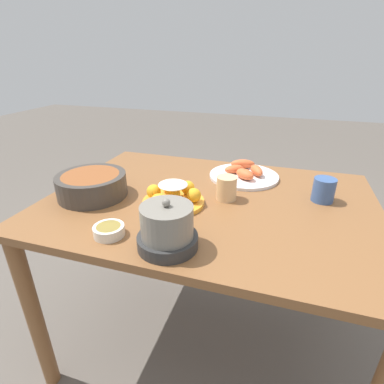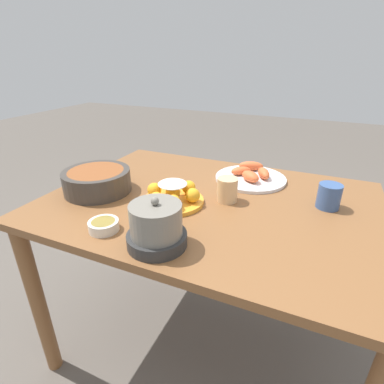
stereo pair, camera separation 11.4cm
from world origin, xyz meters
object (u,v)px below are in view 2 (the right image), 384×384
Objects in this scene: cake_plate at (173,195)px; cup_far at (227,190)px; sauce_bowl at (104,225)px; warming_pot at (156,227)px; serving_bowl at (97,180)px; cup_near at (329,196)px; seafood_platter at (251,176)px; dining_table at (210,223)px.

cake_plate is 2.51× the size of cup_far.
warming_pot is (-0.20, 0.00, 0.04)m from sauce_bowl.
sauce_bowl is at bearing 132.92° from serving_bowl.
cup_far is (0.36, 0.10, 0.00)m from cup_near.
cake_plate is at bearing -72.58° from warming_pot.
serving_bowl is at bearing 34.78° from seafood_platter.
seafood_platter is at bearing -121.36° from cake_plate.
sauce_bowl is at bearing 50.93° from cup_far.
sauce_bowl is 0.54× the size of warming_pot.
serving_bowl is 0.91m from cup_near.
cake_plate is at bearing 34.65° from dining_table.
warming_pot reaches higher than sauce_bowl.
cup_far is (-0.18, -0.10, 0.01)m from cake_plate.
sauce_bowl is 0.20m from warming_pot.
serving_bowl is 2.78× the size of sauce_bowl.
cake_plate is 2.41× the size of sauce_bowl.
dining_table is 4.65× the size of serving_bowl.
seafood_platter is (-0.33, -0.62, -0.00)m from sauce_bowl.
warming_pot reaches higher than dining_table.
sauce_bowl is 0.81m from cup_near.
dining_table is 0.20m from cake_plate.
cup_far is at bearing -105.10° from warming_pot.
cup_near reaches higher than seafood_platter.
serving_bowl is 1.50× the size of warming_pot.
cup_far is (0.03, 0.25, 0.03)m from seafood_platter.
serving_bowl is 0.53m from cup_far.
warming_pot reaches higher than cup_near.
seafood_platter is at bearing -25.19° from cup_near.
cake_plate is 0.28m from warming_pot.
cake_plate is 0.87× the size of serving_bowl.
cake_plate is at bearing -113.66° from sauce_bowl.
cup_near reaches higher than serving_bowl.
sauce_bowl is 0.31× the size of seafood_platter.
cake_plate is 0.75× the size of seafood_platter.
warming_pot is at bearing 45.43° from cup_near.
cup_near is at bearing -134.57° from warming_pot.
cup_far is (-0.52, -0.13, -0.00)m from serving_bowl.
dining_table is 0.46m from cup_near.
cup_far is at bearing 82.48° from seafood_platter.
sauce_bowl is at bearing 66.34° from cake_plate.
cup_far is at bearing 15.11° from cup_near.
cup_far reaches higher than serving_bowl.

